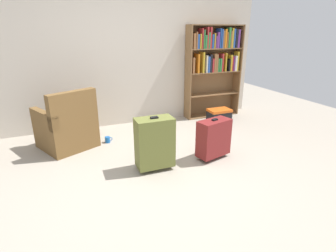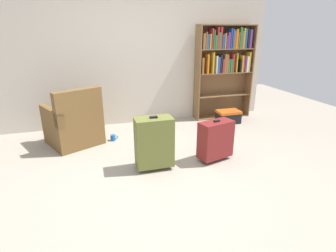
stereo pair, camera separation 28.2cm
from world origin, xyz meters
name	(u,v)px [view 1 (the left image)]	position (x,y,z in m)	size (l,w,h in m)	color
ground_plane	(165,176)	(0.00, 0.00, 0.00)	(9.37, 9.37, 0.00)	#9E9384
back_wall	(120,53)	(0.00, 2.15, 1.30)	(5.35, 0.10, 2.60)	beige
bookshelf	(214,62)	(1.80, 1.96, 1.10)	(1.13, 0.28, 1.78)	brown
armchair	(67,127)	(-1.04, 1.35, 0.32)	(0.93, 0.93, 0.90)	brown
mug	(108,140)	(-0.47, 1.30, 0.05)	(0.12, 0.08, 0.10)	#1959A5
storage_box	(219,115)	(1.74, 1.56, 0.13)	(0.43, 0.29, 0.24)	black
suitcase_dark_red	(214,138)	(0.80, 0.21, 0.30)	(0.51, 0.33, 0.57)	maroon
suitcase_olive	(155,142)	(-0.05, 0.22, 0.37)	(0.47, 0.26, 0.70)	brown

